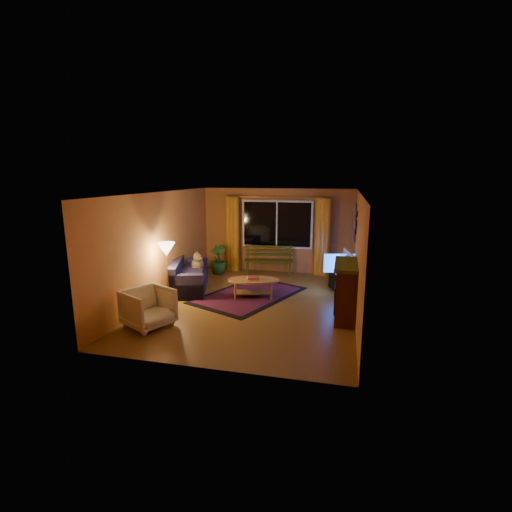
% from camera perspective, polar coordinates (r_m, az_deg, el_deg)
% --- Properties ---
extents(floor, '(4.50, 6.00, 0.02)m').
position_cam_1_polar(floor, '(8.56, -0.47, -7.37)').
color(floor, brown).
rests_on(floor, ground).
extents(ceiling, '(4.50, 6.00, 0.02)m').
position_cam_1_polar(ceiling, '(8.07, -0.50, 9.74)').
color(ceiling, white).
rests_on(ceiling, ground).
extents(wall_back, '(4.50, 0.02, 2.50)m').
position_cam_1_polar(wall_back, '(11.12, 3.26, 3.90)').
color(wall_back, '#BE7137').
rests_on(wall_back, ground).
extents(wall_left, '(0.02, 6.00, 2.50)m').
position_cam_1_polar(wall_left, '(9.03, -14.55, 1.56)').
color(wall_left, '#BE7137').
rests_on(wall_left, ground).
extents(wall_right, '(0.02, 6.00, 2.50)m').
position_cam_1_polar(wall_right, '(7.99, 15.44, 0.15)').
color(wall_right, '#BE7137').
rests_on(wall_right, ground).
extents(window, '(2.00, 0.02, 1.30)m').
position_cam_1_polar(window, '(11.03, 3.22, 4.88)').
color(window, black).
rests_on(window, wall_back).
extents(curtain_rod, '(3.20, 0.03, 0.03)m').
position_cam_1_polar(curtain_rod, '(10.91, 3.22, 9.02)').
color(curtain_rod, '#BF8C3F').
rests_on(curtain_rod, wall_back).
extents(curtain_left, '(0.36, 0.36, 2.24)m').
position_cam_1_polar(curtain_left, '(11.33, -3.61, 3.39)').
color(curtain_left, orange).
rests_on(curtain_left, ground).
extents(curtain_right, '(0.36, 0.36, 2.24)m').
position_cam_1_polar(curtain_right, '(10.86, 10.16, 2.83)').
color(curtain_right, orange).
rests_on(curtain_right, ground).
extents(bench, '(1.45, 0.65, 0.42)m').
position_cam_1_polar(bench, '(10.94, 1.96, -1.78)').
color(bench, '#333809').
rests_on(bench, ground).
extents(potted_plant, '(0.54, 0.54, 0.85)m').
position_cam_1_polar(potted_plant, '(11.07, -5.84, -0.53)').
color(potted_plant, '#235B1E').
rests_on(potted_plant, ground).
extents(sofa, '(1.35, 2.07, 0.77)m').
position_cam_1_polar(sofa, '(9.65, -10.18, -2.82)').
color(sofa, '#251E3D').
rests_on(sofa, ground).
extents(dog, '(0.52, 0.58, 0.53)m').
position_cam_1_polar(dog, '(9.95, -8.99, -0.78)').
color(dog, olive).
rests_on(dog, sofa).
extents(armchair, '(1.04, 1.06, 0.83)m').
position_cam_1_polar(armchair, '(7.47, -16.24, -7.40)').
color(armchair, beige).
rests_on(armchair, ground).
extents(floor_lamp, '(0.23, 0.23, 1.38)m').
position_cam_1_polar(floor_lamp, '(8.70, -13.46, -2.56)').
color(floor_lamp, '#BF8C3F').
rests_on(floor_lamp, ground).
extents(rug, '(2.68, 3.20, 0.02)m').
position_cam_1_polar(rug, '(9.11, -1.08, -6.01)').
color(rug, maroon).
rests_on(rug, ground).
extents(coffee_table, '(1.46, 1.46, 0.45)m').
position_cam_1_polar(coffee_table, '(8.92, -0.40, -4.96)').
color(coffee_table, '#B1773E').
rests_on(coffee_table, ground).
extents(tv_console, '(0.77, 1.14, 0.45)m').
position_cam_1_polar(tv_console, '(9.52, 13.30, -4.17)').
color(tv_console, black).
rests_on(tv_console, ground).
extents(television, '(0.36, 1.02, 0.59)m').
position_cam_1_polar(television, '(9.39, 13.45, -1.12)').
color(television, black).
rests_on(television, tv_console).
extents(fireplace, '(0.40, 1.20, 1.10)m').
position_cam_1_polar(fireplace, '(7.78, 13.68, -5.43)').
color(fireplace, maroon).
rests_on(fireplace, ground).
extents(mirror_cluster, '(0.06, 0.60, 0.56)m').
position_cam_1_polar(mirror_cluster, '(9.19, 15.09, 5.18)').
color(mirror_cluster, black).
rests_on(mirror_cluster, wall_right).
extents(painting, '(0.04, 0.76, 0.96)m').
position_cam_1_polar(painting, '(10.35, 14.96, 5.11)').
color(painting, '#C8632F').
rests_on(painting, wall_right).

